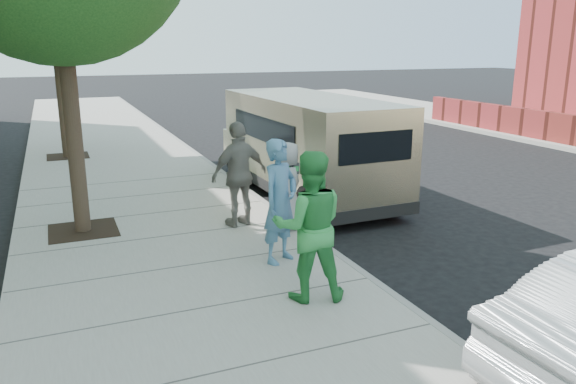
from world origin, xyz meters
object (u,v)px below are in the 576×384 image
(van, at_px, (306,144))
(person_gray_shirt, at_px, (288,186))
(person_officer, at_px, (280,201))
(person_striped_polo, at_px, (240,174))
(person_green_shirt, at_px, (309,226))
(parking_meter, at_px, (292,182))

(van, relative_size, person_gray_shirt, 3.88)
(person_officer, height_order, person_striped_polo, person_striped_polo)
(person_gray_shirt, height_order, person_striped_polo, person_striped_polo)
(person_green_shirt, bearing_deg, person_striped_polo, -75.84)
(person_gray_shirt, bearing_deg, person_green_shirt, 38.36)
(person_striped_polo, bearing_deg, person_gray_shirt, 130.41)
(person_gray_shirt, bearing_deg, person_striped_polo, -70.05)
(parking_meter, bearing_deg, person_green_shirt, -91.22)
(van, bearing_deg, person_green_shirt, -115.55)
(van, bearing_deg, person_striped_polo, -139.55)
(person_striped_polo, bearing_deg, van, -152.09)
(parking_meter, height_order, person_officer, person_officer)
(person_officer, bearing_deg, person_striped_polo, 59.70)
(person_officer, relative_size, person_green_shirt, 0.96)
(person_green_shirt, bearing_deg, person_gray_shirt, -90.87)
(parking_meter, bearing_deg, person_officer, -102.50)
(van, bearing_deg, person_officer, -120.89)
(van, distance_m, person_gray_shirt, 3.01)
(parking_meter, bearing_deg, van, 78.25)
(parking_meter, bearing_deg, person_striped_polo, 159.40)
(person_striped_polo, bearing_deg, person_officer, 76.56)
(person_officer, relative_size, person_striped_polo, 0.99)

